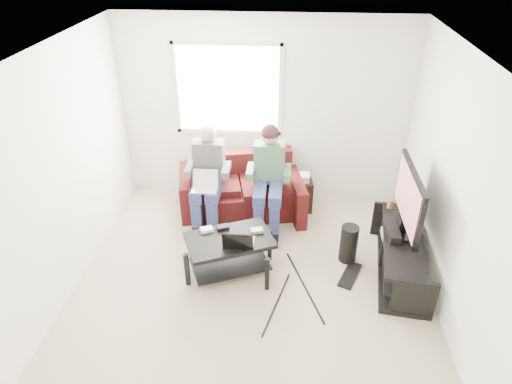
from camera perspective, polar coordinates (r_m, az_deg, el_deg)
floor at (r=5.20m, az=-0.73°, el=-12.79°), size 4.50×4.50×0.00m
ceiling at (r=3.87m, az=-1.00°, el=16.12°), size 4.50×4.50×0.00m
wall_back at (r=6.41m, az=1.07°, el=10.07°), size 4.50×0.00×4.50m
wall_left at (r=4.98m, az=-24.42°, el=0.54°), size 0.00×4.50×4.50m
wall_right at (r=4.67m, az=24.38°, el=-1.49°), size 0.00×4.50×4.50m
window at (r=6.34m, az=-3.54°, el=12.66°), size 1.48×0.04×1.28m
sofa at (r=6.40m, az=-1.90°, el=0.04°), size 1.87×1.08×0.80m
person_left at (r=6.00m, az=-6.07°, el=2.25°), size 0.40×0.70×1.33m
person_right at (r=5.90m, az=1.61°, el=2.56°), size 0.40×0.71×1.37m
laptop_silver at (r=5.81m, az=-6.46°, el=0.86°), size 0.39×0.35×0.24m
coffee_table at (r=5.28m, az=-3.31°, el=-6.90°), size 1.12×0.92×0.48m
laptop_black at (r=5.06m, az=-2.16°, el=-5.34°), size 0.39×0.32×0.24m
controller_a at (r=5.33m, az=-6.19°, el=-4.70°), size 0.16×0.14×0.04m
controller_b at (r=5.35m, az=-4.17°, el=-4.43°), size 0.16×0.14×0.04m
controller_c at (r=5.28m, az=0.09°, el=-4.83°), size 0.16×0.12×0.04m
tv_stand at (r=5.60m, az=17.54°, el=-7.74°), size 0.64×1.54×0.49m
tv at (r=5.28m, az=18.56°, el=-0.84°), size 0.12×1.10×0.81m
soundbar at (r=5.47m, az=16.65°, el=-4.44°), size 0.12×0.50×0.10m
drink_cup at (r=5.91m, az=16.47°, el=-1.40°), size 0.08×0.08×0.12m
console_white at (r=5.26m, az=18.46°, el=-9.86°), size 0.30×0.22×0.06m
console_grey at (r=5.79m, az=17.13°, el=-5.27°), size 0.34×0.26×0.08m
console_black at (r=5.52m, az=17.76°, el=-7.45°), size 0.38×0.30×0.07m
subwoofer at (r=5.63m, az=11.50°, el=-6.34°), size 0.21×0.21×0.48m
keyboard_floor at (r=5.53m, az=11.66°, el=-10.14°), size 0.33×0.50×0.03m
end_table at (r=6.48m, az=5.58°, el=-0.16°), size 0.31×0.31×0.56m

